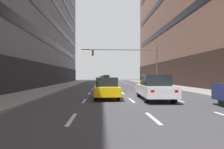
# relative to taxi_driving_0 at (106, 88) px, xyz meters

# --- Properties ---
(ground_plane) EXTENTS (120.00, 120.00, 0.00)m
(ground_plane) POSITION_rel_taxi_driving_0_xyz_m (1.69, 1.79, -0.77)
(ground_plane) COLOR #424247
(sidewalk_left) EXTENTS (3.70, 80.00, 0.14)m
(sidewalk_left) POSITION_rel_taxi_driving_0_xyz_m (-6.58, 1.79, -0.70)
(sidewalk_left) COLOR gray
(sidewalk_left) RESTS_ON ground
(sidewalk_right) EXTENTS (3.70, 80.00, 0.14)m
(sidewalk_right) POSITION_rel_taxi_driving_0_xyz_m (9.97, 1.79, -0.70)
(sidewalk_right) COLOR gray
(sidewalk_right) RESTS_ON ground
(lane_stripe_l1_s2) EXTENTS (0.16, 2.00, 0.01)m
(lane_stripe_l1_s2) POSITION_rel_taxi_driving_0_xyz_m (-1.52, -6.21, -0.77)
(lane_stripe_l1_s2) COLOR silver
(lane_stripe_l1_s2) RESTS_ON ground
(lane_stripe_l1_s3) EXTENTS (0.16, 2.00, 0.01)m
(lane_stripe_l1_s3) POSITION_rel_taxi_driving_0_xyz_m (-1.52, -1.21, -0.77)
(lane_stripe_l1_s3) COLOR silver
(lane_stripe_l1_s3) RESTS_ON ground
(lane_stripe_l1_s4) EXTENTS (0.16, 2.00, 0.01)m
(lane_stripe_l1_s4) POSITION_rel_taxi_driving_0_xyz_m (-1.52, 3.79, -0.77)
(lane_stripe_l1_s4) COLOR silver
(lane_stripe_l1_s4) RESTS_ON ground
(lane_stripe_l1_s5) EXTENTS (0.16, 2.00, 0.01)m
(lane_stripe_l1_s5) POSITION_rel_taxi_driving_0_xyz_m (-1.52, 8.79, -0.77)
(lane_stripe_l1_s5) COLOR silver
(lane_stripe_l1_s5) RESTS_ON ground
(lane_stripe_l1_s6) EXTENTS (0.16, 2.00, 0.01)m
(lane_stripe_l1_s6) POSITION_rel_taxi_driving_0_xyz_m (-1.52, 13.79, -0.77)
(lane_stripe_l1_s6) COLOR silver
(lane_stripe_l1_s6) RESTS_ON ground
(lane_stripe_l1_s7) EXTENTS (0.16, 2.00, 0.01)m
(lane_stripe_l1_s7) POSITION_rel_taxi_driving_0_xyz_m (-1.52, 18.79, -0.77)
(lane_stripe_l1_s7) COLOR silver
(lane_stripe_l1_s7) RESTS_ON ground
(lane_stripe_l1_s8) EXTENTS (0.16, 2.00, 0.01)m
(lane_stripe_l1_s8) POSITION_rel_taxi_driving_0_xyz_m (-1.52, 23.79, -0.77)
(lane_stripe_l1_s8) COLOR silver
(lane_stripe_l1_s8) RESTS_ON ground
(lane_stripe_l1_s9) EXTENTS (0.16, 2.00, 0.01)m
(lane_stripe_l1_s9) POSITION_rel_taxi_driving_0_xyz_m (-1.52, 28.79, -0.77)
(lane_stripe_l1_s9) COLOR silver
(lane_stripe_l1_s9) RESTS_ON ground
(lane_stripe_l1_s10) EXTENTS (0.16, 2.00, 0.01)m
(lane_stripe_l1_s10) POSITION_rel_taxi_driving_0_xyz_m (-1.52, 33.79, -0.77)
(lane_stripe_l1_s10) COLOR silver
(lane_stripe_l1_s10) RESTS_ON ground
(lane_stripe_l2_s2) EXTENTS (0.16, 2.00, 0.01)m
(lane_stripe_l2_s2) POSITION_rel_taxi_driving_0_xyz_m (1.69, -6.21, -0.77)
(lane_stripe_l2_s2) COLOR silver
(lane_stripe_l2_s2) RESTS_ON ground
(lane_stripe_l2_s3) EXTENTS (0.16, 2.00, 0.01)m
(lane_stripe_l2_s3) POSITION_rel_taxi_driving_0_xyz_m (1.69, -1.21, -0.77)
(lane_stripe_l2_s3) COLOR silver
(lane_stripe_l2_s3) RESTS_ON ground
(lane_stripe_l2_s4) EXTENTS (0.16, 2.00, 0.01)m
(lane_stripe_l2_s4) POSITION_rel_taxi_driving_0_xyz_m (1.69, 3.79, -0.77)
(lane_stripe_l2_s4) COLOR silver
(lane_stripe_l2_s4) RESTS_ON ground
(lane_stripe_l2_s5) EXTENTS (0.16, 2.00, 0.01)m
(lane_stripe_l2_s5) POSITION_rel_taxi_driving_0_xyz_m (1.69, 8.79, -0.77)
(lane_stripe_l2_s5) COLOR silver
(lane_stripe_l2_s5) RESTS_ON ground
(lane_stripe_l2_s6) EXTENTS (0.16, 2.00, 0.01)m
(lane_stripe_l2_s6) POSITION_rel_taxi_driving_0_xyz_m (1.69, 13.79, -0.77)
(lane_stripe_l2_s6) COLOR silver
(lane_stripe_l2_s6) RESTS_ON ground
(lane_stripe_l2_s7) EXTENTS (0.16, 2.00, 0.01)m
(lane_stripe_l2_s7) POSITION_rel_taxi_driving_0_xyz_m (1.69, 18.79, -0.77)
(lane_stripe_l2_s7) COLOR silver
(lane_stripe_l2_s7) RESTS_ON ground
(lane_stripe_l2_s8) EXTENTS (0.16, 2.00, 0.01)m
(lane_stripe_l2_s8) POSITION_rel_taxi_driving_0_xyz_m (1.69, 23.79, -0.77)
(lane_stripe_l2_s8) COLOR silver
(lane_stripe_l2_s8) RESTS_ON ground
(lane_stripe_l2_s9) EXTENTS (0.16, 2.00, 0.01)m
(lane_stripe_l2_s9) POSITION_rel_taxi_driving_0_xyz_m (1.69, 28.79, -0.77)
(lane_stripe_l2_s9) COLOR silver
(lane_stripe_l2_s9) RESTS_ON ground
(lane_stripe_l2_s10) EXTENTS (0.16, 2.00, 0.01)m
(lane_stripe_l2_s10) POSITION_rel_taxi_driving_0_xyz_m (1.69, 33.79, -0.77)
(lane_stripe_l2_s10) COLOR silver
(lane_stripe_l2_s10) RESTS_ON ground
(lane_stripe_l3_s3) EXTENTS (0.16, 2.00, 0.01)m
(lane_stripe_l3_s3) POSITION_rel_taxi_driving_0_xyz_m (4.91, -1.21, -0.77)
(lane_stripe_l3_s3) COLOR silver
(lane_stripe_l3_s3) RESTS_ON ground
(lane_stripe_l3_s4) EXTENTS (0.16, 2.00, 0.01)m
(lane_stripe_l3_s4) POSITION_rel_taxi_driving_0_xyz_m (4.91, 3.79, -0.77)
(lane_stripe_l3_s4) COLOR silver
(lane_stripe_l3_s4) RESTS_ON ground
(lane_stripe_l3_s5) EXTENTS (0.16, 2.00, 0.01)m
(lane_stripe_l3_s5) POSITION_rel_taxi_driving_0_xyz_m (4.91, 8.79, -0.77)
(lane_stripe_l3_s5) COLOR silver
(lane_stripe_l3_s5) RESTS_ON ground
(lane_stripe_l3_s6) EXTENTS (0.16, 2.00, 0.01)m
(lane_stripe_l3_s6) POSITION_rel_taxi_driving_0_xyz_m (4.91, 13.79, -0.77)
(lane_stripe_l3_s6) COLOR silver
(lane_stripe_l3_s6) RESTS_ON ground
(lane_stripe_l3_s7) EXTENTS (0.16, 2.00, 0.01)m
(lane_stripe_l3_s7) POSITION_rel_taxi_driving_0_xyz_m (4.91, 18.79, -0.77)
(lane_stripe_l3_s7) COLOR silver
(lane_stripe_l3_s7) RESTS_ON ground
(lane_stripe_l3_s8) EXTENTS (0.16, 2.00, 0.01)m
(lane_stripe_l3_s8) POSITION_rel_taxi_driving_0_xyz_m (4.91, 23.79, -0.77)
(lane_stripe_l3_s8) COLOR silver
(lane_stripe_l3_s8) RESTS_ON ground
(lane_stripe_l3_s9) EXTENTS (0.16, 2.00, 0.01)m
(lane_stripe_l3_s9) POSITION_rel_taxi_driving_0_xyz_m (4.91, 28.79, -0.77)
(lane_stripe_l3_s9) COLOR silver
(lane_stripe_l3_s9) RESTS_ON ground
(lane_stripe_l3_s10) EXTENTS (0.16, 2.00, 0.01)m
(lane_stripe_l3_s10) POSITION_rel_taxi_driving_0_xyz_m (4.91, 33.79, -0.77)
(lane_stripe_l3_s10) COLOR silver
(lane_stripe_l3_s10) RESTS_ON ground
(taxi_driving_0) EXTENTS (1.81, 4.20, 1.74)m
(taxi_driving_0) POSITION_rel_taxi_driving_0_xyz_m (0.00, 0.00, 0.00)
(taxi_driving_0) COLOR black
(taxi_driving_0) RESTS_ON ground
(car_driving_1) EXTENTS (2.16, 4.73, 1.74)m
(car_driving_1) POSITION_rel_taxi_driving_0_xyz_m (3.32, -1.08, 0.08)
(car_driving_1) COLOR black
(car_driving_1) RESTS_ON ground
(taxi_driving_2) EXTENTS (1.99, 4.43, 1.81)m
(taxi_driving_2) POSITION_rel_taxi_driving_0_xyz_m (0.15, 20.84, 0.03)
(taxi_driving_2) COLOR black
(taxi_driving_2) RESTS_ON ground
(traffic_signal_0) EXTENTS (12.17, 0.35, 6.28)m
(traffic_signal_0) POSITION_rel_taxi_driving_0_xyz_m (4.55, 14.66, 3.79)
(traffic_signal_0) COLOR #4C4C51
(traffic_signal_0) RESTS_ON sidewalk_right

